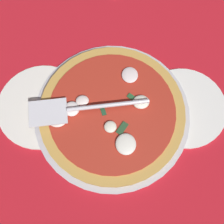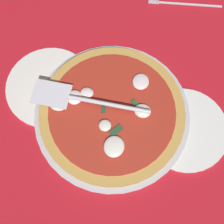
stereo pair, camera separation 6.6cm
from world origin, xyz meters
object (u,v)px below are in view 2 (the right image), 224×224
(dinner_plate_left, at_px, (185,130))
(dinner_plate_right, at_px, (50,87))
(pizza_server, at_px, (82,99))
(pizza, at_px, (112,112))

(dinner_plate_left, xyz_separation_m, dinner_plate_right, (0.35, -0.03, 0.00))
(dinner_plate_left, relative_size, pizza_server, 0.74)
(dinner_plate_left, bearing_deg, pizza, 2.08)
(dinner_plate_right, bearing_deg, dinner_plate_left, 175.80)
(dinner_plate_left, distance_m, dinner_plate_right, 0.35)
(pizza, bearing_deg, pizza_server, -3.74)
(pizza, height_order, pizza_server, pizza_server)
(pizza, bearing_deg, dinner_plate_left, -177.92)
(dinner_plate_right, distance_m, pizza_server, 0.11)
(dinner_plate_right, bearing_deg, pizza, 169.32)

